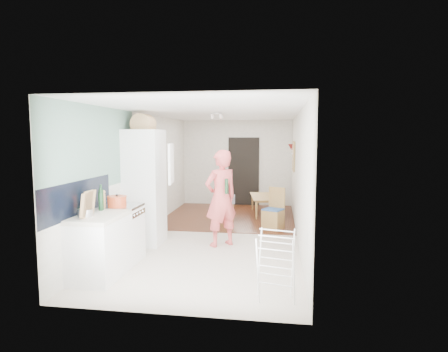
% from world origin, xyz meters
% --- Properties ---
extents(room_shell, '(3.20, 7.00, 2.50)m').
position_xyz_m(room_shell, '(0.00, 0.00, 1.25)').
color(room_shell, white).
rests_on(room_shell, ground).
extents(floor, '(3.20, 7.00, 0.01)m').
position_xyz_m(floor, '(0.00, 0.00, 0.00)').
color(floor, beige).
rests_on(floor, ground).
extents(wood_floor_overlay, '(3.20, 3.30, 0.01)m').
position_xyz_m(wood_floor_overlay, '(0.00, 1.85, 0.01)').
color(wood_floor_overlay, '#5E2D15').
rests_on(wood_floor_overlay, room_shell).
extents(sage_wall_panel, '(0.02, 3.00, 1.30)m').
position_xyz_m(sage_wall_panel, '(-1.59, -2.00, 1.85)').
color(sage_wall_panel, gray).
rests_on(sage_wall_panel, room_shell).
extents(tile_splashback, '(0.02, 1.90, 0.50)m').
position_xyz_m(tile_splashback, '(-1.59, -2.55, 1.15)').
color(tile_splashback, black).
rests_on(tile_splashback, room_shell).
extents(doorway_recess, '(0.90, 0.04, 2.00)m').
position_xyz_m(doorway_recess, '(0.20, 3.48, 1.00)').
color(doorway_recess, black).
rests_on(doorway_recess, room_shell).
extents(base_cabinet, '(0.60, 0.90, 0.86)m').
position_xyz_m(base_cabinet, '(-1.30, -2.55, 0.43)').
color(base_cabinet, white).
rests_on(base_cabinet, room_shell).
extents(worktop, '(0.62, 0.92, 0.06)m').
position_xyz_m(worktop, '(-1.30, -2.55, 0.89)').
color(worktop, beige).
rests_on(worktop, room_shell).
extents(range_cooker, '(0.60, 0.60, 0.88)m').
position_xyz_m(range_cooker, '(-1.30, -1.80, 0.44)').
color(range_cooker, white).
rests_on(range_cooker, room_shell).
extents(cooker_top, '(0.60, 0.60, 0.04)m').
position_xyz_m(cooker_top, '(-1.30, -1.80, 0.90)').
color(cooker_top, '#BBBBBE').
rests_on(cooker_top, room_shell).
extents(fridge_housing, '(0.66, 0.66, 2.15)m').
position_xyz_m(fridge_housing, '(-1.27, -0.78, 1.07)').
color(fridge_housing, white).
rests_on(fridge_housing, room_shell).
extents(fridge_door, '(0.14, 0.56, 0.70)m').
position_xyz_m(fridge_door, '(-0.66, -1.08, 1.55)').
color(fridge_door, white).
rests_on(fridge_door, room_shell).
extents(fridge_interior, '(0.02, 0.52, 0.66)m').
position_xyz_m(fridge_interior, '(-0.96, -0.78, 1.55)').
color(fridge_interior, white).
rests_on(fridge_interior, room_shell).
extents(pinboard, '(0.03, 0.90, 0.70)m').
position_xyz_m(pinboard, '(1.58, 1.90, 1.55)').
color(pinboard, tan).
rests_on(pinboard, room_shell).
extents(pinboard_frame, '(0.00, 0.94, 0.74)m').
position_xyz_m(pinboard_frame, '(1.57, 1.90, 1.55)').
color(pinboard_frame, '#A77C3A').
rests_on(pinboard_frame, room_shell).
extents(wall_sconce, '(0.18, 0.18, 0.16)m').
position_xyz_m(wall_sconce, '(1.54, 2.55, 1.75)').
color(wall_sconce, maroon).
rests_on(wall_sconce, room_shell).
extents(person, '(0.91, 0.88, 2.11)m').
position_xyz_m(person, '(0.17, -0.71, 1.05)').
color(person, '#DD5353').
rests_on(person, floor).
extents(dining_table, '(0.82, 1.26, 0.41)m').
position_xyz_m(dining_table, '(0.94, 2.24, 0.21)').
color(dining_table, '#A77C3A').
rests_on(dining_table, floor).
extents(dining_chair, '(0.51, 0.51, 0.91)m').
position_xyz_m(dining_chair, '(1.11, 0.67, 0.46)').
color(dining_chair, '#A77C3A').
rests_on(dining_chair, floor).
extents(stool, '(0.38, 0.38, 0.43)m').
position_xyz_m(stool, '(-0.02, 1.44, 0.21)').
color(stool, '#A77C3A').
rests_on(stool, floor).
extents(grey_drape, '(0.43, 0.43, 0.17)m').
position_xyz_m(grey_drape, '(-0.01, 1.41, 0.52)').
color(grey_drape, gray).
rests_on(grey_drape, stool).
extents(drying_rack, '(0.52, 0.49, 0.87)m').
position_xyz_m(drying_rack, '(1.20, -2.93, 0.43)').
color(drying_rack, white).
rests_on(drying_rack, floor).
extents(bread_bin, '(0.42, 0.40, 0.21)m').
position_xyz_m(bread_bin, '(-1.30, -0.69, 2.26)').
color(bread_bin, tan).
rests_on(bread_bin, fridge_housing).
extents(red_casserole, '(0.36, 0.36, 0.18)m').
position_xyz_m(red_casserole, '(-1.29, -1.95, 1.01)').
color(red_casserole, '#C34420').
rests_on(red_casserole, cooker_top).
extents(steel_pan, '(0.21, 0.21, 0.10)m').
position_xyz_m(steel_pan, '(-1.43, -2.67, 0.97)').
color(steel_pan, '#BBBBBE').
rests_on(steel_pan, worktop).
extents(held_bottle, '(0.06, 0.06, 0.27)m').
position_xyz_m(held_bottle, '(0.29, -0.83, 1.13)').
color(held_bottle, '#163B1E').
rests_on(held_bottle, person).
extents(bottle_a, '(0.08, 0.08, 0.27)m').
position_xyz_m(bottle_a, '(-1.41, -2.25, 1.06)').
color(bottle_a, '#163B1E').
rests_on(bottle_a, worktop).
extents(bottle_b, '(0.07, 0.07, 0.31)m').
position_xyz_m(bottle_b, '(-1.42, -2.20, 1.08)').
color(bottle_b, '#163B1E').
rests_on(bottle_b, worktop).
extents(bottle_c, '(0.10, 0.10, 0.22)m').
position_xyz_m(bottle_c, '(-1.44, -2.52, 1.03)').
color(bottle_c, beige).
rests_on(bottle_c, worktop).
extents(pepper_mill_front, '(0.07, 0.07, 0.20)m').
position_xyz_m(pepper_mill_front, '(-1.46, -2.09, 1.02)').
color(pepper_mill_front, tan).
rests_on(pepper_mill_front, worktop).
extents(pepper_mill_back, '(0.07, 0.07, 0.22)m').
position_xyz_m(pepper_mill_back, '(-1.45, -2.07, 1.03)').
color(pepper_mill_back, tan).
rests_on(pepper_mill_back, worktop).
extents(chopping_boards, '(0.08, 0.28, 0.37)m').
position_xyz_m(chopping_boards, '(-1.36, -2.72, 1.10)').
color(chopping_boards, tan).
rests_on(chopping_boards, worktop).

